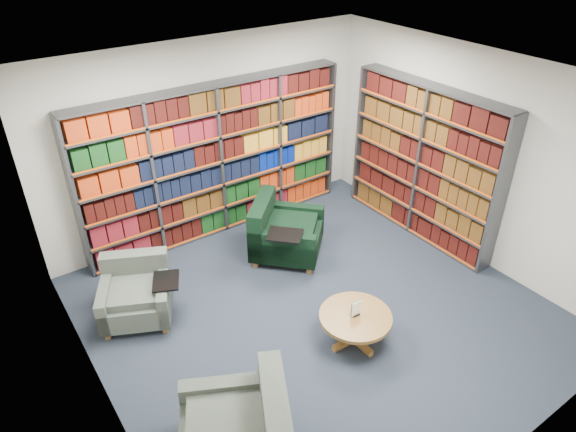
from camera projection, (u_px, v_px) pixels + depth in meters
room_shell at (320, 212)px, 5.53m from camera, size 5.02×5.02×2.82m
bookshelf_back at (218, 161)px, 7.31m from camera, size 4.00×0.28×2.20m
bookshelf_right at (423, 163)px, 7.25m from camera, size 0.28×2.50×2.20m
chair_teal_left at (137, 293)px, 6.09m from camera, size 1.06×1.05×0.71m
chair_green_right at (281, 233)px, 7.11m from camera, size 1.28×1.28×0.83m
coffee_table at (355, 321)px, 5.67m from camera, size 0.81×0.81×0.57m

